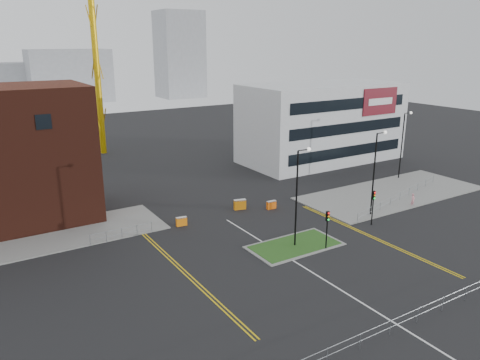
# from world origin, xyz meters

# --- Properties ---
(ground) EXTENTS (200.00, 200.00, 0.00)m
(ground) POSITION_xyz_m (0.00, 0.00, 0.00)
(ground) COLOR black
(ground) RESTS_ON ground
(pavement_left) EXTENTS (28.00, 8.00, 0.12)m
(pavement_left) POSITION_xyz_m (-20.00, 22.00, 0.06)
(pavement_left) COLOR slate
(pavement_left) RESTS_ON ground
(pavement_right) EXTENTS (24.00, 10.00, 0.12)m
(pavement_right) POSITION_xyz_m (22.00, 14.00, 0.06)
(pavement_right) COLOR slate
(pavement_right) RESTS_ON ground
(island_kerb) EXTENTS (8.60, 4.60, 0.08)m
(island_kerb) POSITION_xyz_m (2.00, 8.00, 0.04)
(island_kerb) COLOR slate
(island_kerb) RESTS_ON ground
(grass_island) EXTENTS (8.00, 4.00, 0.12)m
(grass_island) POSITION_xyz_m (2.00, 8.00, 0.06)
(grass_island) COLOR #254A18
(grass_island) RESTS_ON ground
(office_block) EXTENTS (25.00, 12.20, 12.00)m
(office_block) POSITION_xyz_m (26.01, 31.97, 6.00)
(office_block) COLOR silver
(office_block) RESTS_ON ground
(streetlamp_island) EXTENTS (1.46, 0.36, 9.18)m
(streetlamp_island) POSITION_xyz_m (2.22, 8.00, 5.41)
(streetlamp_island) COLOR black
(streetlamp_island) RESTS_ON ground
(streetlamp_right_near) EXTENTS (1.46, 0.36, 9.18)m
(streetlamp_right_near) POSITION_xyz_m (14.22, 10.00, 5.41)
(streetlamp_right_near) COLOR black
(streetlamp_right_near) RESTS_ON ground
(streetlamp_right_far) EXTENTS (1.46, 0.36, 9.18)m
(streetlamp_right_far) POSITION_xyz_m (28.22, 18.00, 5.41)
(streetlamp_right_far) COLOR black
(streetlamp_right_far) RESTS_ON ground
(traffic_light_island) EXTENTS (0.28, 0.33, 3.65)m
(traffic_light_island) POSITION_xyz_m (4.00, 5.98, 2.57)
(traffic_light_island) COLOR black
(traffic_light_island) RESTS_ON ground
(traffic_light_right) EXTENTS (0.28, 0.33, 3.65)m
(traffic_light_right) POSITION_xyz_m (12.00, 7.98, 2.57)
(traffic_light_right) COLOR black
(traffic_light_right) RESTS_ON ground
(railing_front) EXTENTS (24.05, 0.05, 1.10)m
(railing_front) POSITION_xyz_m (0.00, -6.00, 0.78)
(railing_front) COLOR gray
(railing_front) RESTS_ON ground
(railing_left) EXTENTS (6.05, 0.05, 1.10)m
(railing_left) POSITION_xyz_m (-11.00, 18.00, 0.74)
(railing_left) COLOR gray
(railing_left) RESTS_ON ground
(railing_right) EXTENTS (19.05, 5.05, 1.10)m
(railing_right) POSITION_xyz_m (20.50, 11.50, 0.78)
(railing_right) COLOR gray
(railing_right) RESTS_ON ground
(centre_line) EXTENTS (0.15, 30.00, 0.01)m
(centre_line) POSITION_xyz_m (0.00, 2.00, 0.01)
(centre_line) COLOR silver
(centre_line) RESTS_ON ground
(yellow_left_a) EXTENTS (0.12, 24.00, 0.01)m
(yellow_left_a) POSITION_xyz_m (-9.00, 10.00, 0.01)
(yellow_left_a) COLOR gold
(yellow_left_a) RESTS_ON ground
(yellow_left_b) EXTENTS (0.12, 24.00, 0.01)m
(yellow_left_b) POSITION_xyz_m (-8.70, 10.00, 0.01)
(yellow_left_b) COLOR gold
(yellow_left_b) RESTS_ON ground
(yellow_right_a) EXTENTS (0.12, 20.00, 0.01)m
(yellow_right_a) POSITION_xyz_m (9.50, 6.00, 0.01)
(yellow_right_a) COLOR gold
(yellow_right_a) RESTS_ON ground
(yellow_right_b) EXTENTS (0.12, 20.00, 0.01)m
(yellow_right_b) POSITION_xyz_m (9.80, 6.00, 0.01)
(yellow_right_b) COLOR gold
(yellow_right_b) RESTS_ON ground
(skyline_b) EXTENTS (24.00, 12.00, 16.00)m
(skyline_b) POSITION_xyz_m (10.00, 130.00, 8.00)
(skyline_b) COLOR gray
(skyline_b) RESTS_ON ground
(skyline_c) EXTENTS (14.00, 12.00, 28.00)m
(skyline_c) POSITION_xyz_m (45.00, 125.00, 14.00)
(skyline_c) COLOR gray
(skyline_c) RESTS_ON ground
(skyline_d) EXTENTS (30.00, 12.00, 12.00)m
(skyline_d) POSITION_xyz_m (-8.00, 140.00, 6.00)
(skyline_d) COLOR gray
(skyline_d) RESTS_ON ground
(pedestrian) EXTENTS (0.60, 0.43, 1.55)m
(pedestrian) POSITION_xyz_m (20.16, 9.43, 0.78)
(pedestrian) COLOR pink
(pedestrian) RESTS_ON ground
(barrier_left) EXTENTS (1.15, 0.50, 0.93)m
(barrier_left) POSITION_xyz_m (-4.75, 18.07, 0.51)
(barrier_left) COLOR orange
(barrier_left) RESTS_ON ground
(barrier_mid) EXTENTS (1.43, 0.74, 1.15)m
(barrier_mid) POSITION_xyz_m (2.91, 19.07, 0.62)
(barrier_mid) COLOR #CE710B
(barrier_mid) RESTS_ON ground
(barrier_right) EXTENTS (1.13, 0.42, 0.94)m
(barrier_right) POSITION_xyz_m (6.00, 17.32, 0.51)
(barrier_right) COLOR #F8620D
(barrier_right) RESTS_ON ground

